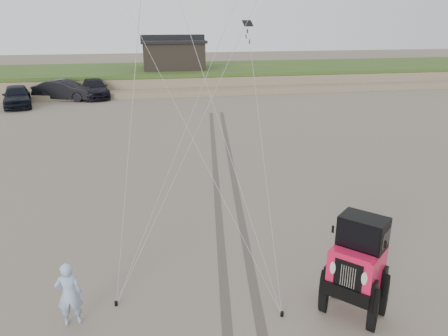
{
  "coord_description": "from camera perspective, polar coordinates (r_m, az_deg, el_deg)",
  "views": [
    {
      "loc": [
        -1.23,
        -9.01,
        6.87
      ],
      "look_at": [
        1.0,
        3.0,
        2.6
      ],
      "focal_mm": 35.0,
      "sensor_mm": 36.0,
      "label": 1
    }
  ],
  "objects": [
    {
      "name": "stake_aux",
      "position": [
        11.2,
        7.59,
        -18.38
      ],
      "size": [
        0.08,
        0.08,
        0.12
      ],
      "primitive_type": "cylinder",
      "color": "black",
      "rests_on": "ground"
    },
    {
      "name": "ground",
      "position": [
        11.39,
        -2.3,
        -17.83
      ],
      "size": [
        160.0,
        160.0,
        0.0
      ],
      "primitive_type": "plane",
      "color": "#6B6054",
      "rests_on": "ground"
    },
    {
      "name": "jeep",
      "position": [
        11.08,
        16.77,
        -13.58
      ],
      "size": [
        5.56,
        5.4,
        2.02
      ],
      "primitive_type": null,
      "rotation": [
        0.0,
        0.0,
        -0.82
      ],
      "color": "#E21744",
      "rests_on": "ground"
    },
    {
      "name": "stake_main",
      "position": [
        11.75,
        -13.91,
        -16.8
      ],
      "size": [
        0.08,
        0.08,
        0.12
      ],
      "primitive_type": "cylinder",
      "color": "black",
      "rests_on": "ground"
    },
    {
      "name": "man",
      "position": [
        11.05,
        -19.58,
        -15.26
      ],
      "size": [
        0.61,
        0.42,
        1.62
      ],
      "primitive_type": "imported",
      "rotation": [
        0.0,
        0.0,
        3.21
      ],
      "color": "#88A7D2",
      "rests_on": "ground"
    },
    {
      "name": "truck_a",
      "position": [
        38.79,
        -25.44,
        8.5
      ],
      "size": [
        3.11,
        5.35,
        1.71
      ],
      "primitive_type": "imported",
      "rotation": [
        0.0,
        0.0,
        0.23
      ],
      "color": "black",
      "rests_on": "ground"
    },
    {
      "name": "truck_c",
      "position": [
        40.92,
        -16.58,
        9.93
      ],
      "size": [
        3.21,
        5.77,
        1.58
      ],
      "primitive_type": "imported",
      "rotation": [
        0.0,
        0.0,
        0.19
      ],
      "color": "black",
      "rests_on": "ground"
    },
    {
      "name": "dune_ridge",
      "position": [
        46.91,
        -9.1,
        11.62
      ],
      "size": [
        160.0,
        14.25,
        1.73
      ],
      "color": "#7A6B54",
      "rests_on": "ground"
    },
    {
      "name": "tire_tracks",
      "position": [
        18.62,
        0.23,
        -2.37
      ],
      "size": [
        5.22,
        29.74,
        0.01
      ],
      "color": "#4C443D",
      "rests_on": "ground"
    },
    {
      "name": "cabin",
      "position": [
        46.26,
        -6.68,
        14.63
      ],
      "size": [
        6.4,
        5.4,
        3.35
      ],
      "color": "black",
      "rests_on": "dune_ridge"
    },
    {
      "name": "truck_b",
      "position": [
        40.32,
        -20.1,
        9.54
      ],
      "size": [
        5.5,
        3.34,
        1.71
      ],
      "primitive_type": "imported",
      "rotation": [
        0.0,
        0.0,
        1.25
      ],
      "color": "black",
      "rests_on": "ground"
    }
  ]
}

